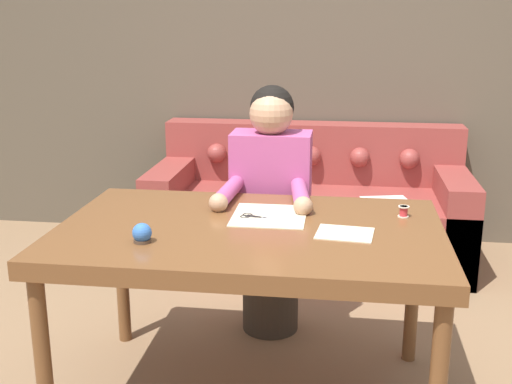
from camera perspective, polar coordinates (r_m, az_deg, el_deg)
The scene contains 9 objects.
wall_back at distance 4.48m, azimuth 5.06°, elevation 12.29°, with size 8.00×0.06×2.60m.
dining_table at distance 2.50m, azimuth -0.57°, elevation -4.59°, with size 1.48×0.95×0.75m.
couch at distance 4.22m, azimuth 4.71°, elevation -1.71°, with size 2.00×0.89×0.84m.
person at distance 3.10m, azimuth 1.32°, elevation -1.74°, with size 0.43×0.63×1.23m.
pattern_paper_main at distance 2.60m, azimuth 1.18°, elevation -2.12°, with size 0.30×0.32×0.00m.
pattern_paper_offcut at distance 2.42m, azimuth 7.90°, elevation -3.66°, with size 0.23×0.20×0.00m.
scissors at distance 2.58m, azimuth -0.06°, elevation -2.24°, with size 0.20×0.10×0.01m.
thread_spool at distance 2.66m, azimuth 12.98°, elevation -1.70°, with size 0.04×0.04×0.05m.
pin_cushion at distance 2.33m, azimuth -10.10°, elevation -3.67°, with size 0.07×0.07×0.07m.
Camera 1 is at (0.23, -2.35, 1.54)m, focal length 45.00 mm.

